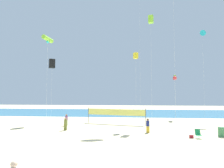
{
  "coord_description": "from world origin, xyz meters",
  "views": [
    {
      "loc": [
        1.11,
        -17.27,
        4.35
      ],
      "look_at": [
        -1.55,
        10.82,
        5.88
      ],
      "focal_mm": 31.06,
      "sensor_mm": 36.0,
      "label": 1
    }
  ],
  "objects_px": {
    "beachgoer_olive_shirt": "(65,123)",
    "kite_black_box": "(52,64)",
    "kite_lime_tube": "(48,39)",
    "beachgoer_navy_shirt": "(148,125)",
    "folding_beach_chair": "(198,134)",
    "kite_cyan_delta": "(203,33)",
    "kite_lime_box": "(151,20)",
    "kite_yellow_box": "(136,56)",
    "kite_red_inflatable": "(175,78)",
    "volleyball_net": "(116,113)",
    "beachgoer_plum_shirt": "(66,119)",
    "trash_barrel": "(222,132)",
    "beach_handbag": "(191,137)"
  },
  "relations": [
    {
      "from": "volleyball_net",
      "to": "folding_beach_chair",
      "type": "bearing_deg",
      "value": -43.85
    },
    {
      "from": "volleyball_net",
      "to": "kite_cyan_delta",
      "type": "relative_size",
      "value": 0.56
    },
    {
      "from": "folding_beach_chair",
      "to": "beach_handbag",
      "type": "height_order",
      "value": "folding_beach_chair"
    },
    {
      "from": "kite_lime_box",
      "to": "beachgoer_olive_shirt",
      "type": "bearing_deg",
      "value": -149.58
    },
    {
      "from": "kite_yellow_box",
      "to": "beach_handbag",
      "type": "bearing_deg",
      "value": -51.41
    },
    {
      "from": "volleyball_net",
      "to": "kite_lime_tube",
      "type": "height_order",
      "value": "kite_lime_tube"
    },
    {
      "from": "kite_cyan_delta",
      "to": "kite_yellow_box",
      "type": "bearing_deg",
      "value": -147.6
    },
    {
      "from": "folding_beach_chair",
      "to": "kite_cyan_delta",
      "type": "relative_size",
      "value": 0.06
    },
    {
      "from": "trash_barrel",
      "to": "volleyball_net",
      "type": "height_order",
      "value": "volleyball_net"
    },
    {
      "from": "beachgoer_navy_shirt",
      "to": "trash_barrel",
      "type": "height_order",
      "value": "beachgoer_navy_shirt"
    },
    {
      "from": "volleyball_net",
      "to": "kite_red_inflatable",
      "type": "height_order",
      "value": "kite_red_inflatable"
    },
    {
      "from": "beachgoer_olive_shirt",
      "to": "kite_yellow_box",
      "type": "xyz_separation_m",
      "value": [
        8.67,
        3.63,
        8.86
      ]
    },
    {
      "from": "folding_beach_chair",
      "to": "kite_cyan_delta",
      "type": "bearing_deg",
      "value": 67.2
    },
    {
      "from": "kite_yellow_box",
      "to": "volleyball_net",
      "type": "bearing_deg",
      "value": 146.81
    },
    {
      "from": "kite_lime_box",
      "to": "volleyball_net",
      "type": "bearing_deg",
      "value": -169.93
    },
    {
      "from": "beachgoer_plum_shirt",
      "to": "kite_red_inflatable",
      "type": "distance_m",
      "value": 20.54
    },
    {
      "from": "beachgoer_olive_shirt",
      "to": "kite_lime_tube",
      "type": "height_order",
      "value": "kite_lime_tube"
    },
    {
      "from": "kite_lime_box",
      "to": "kite_cyan_delta",
      "type": "distance_m",
      "value": 10.37
    },
    {
      "from": "beachgoer_olive_shirt",
      "to": "folding_beach_chair",
      "type": "xyz_separation_m",
      "value": [
        14.59,
        -2.96,
        -0.37
      ]
    },
    {
      "from": "beach_handbag",
      "to": "kite_black_box",
      "type": "height_order",
      "value": "kite_black_box"
    },
    {
      "from": "kite_yellow_box",
      "to": "kite_cyan_delta",
      "type": "bearing_deg",
      "value": 32.4
    },
    {
      "from": "beachgoer_plum_shirt",
      "to": "folding_beach_chair",
      "type": "relative_size",
      "value": 1.81
    },
    {
      "from": "beach_handbag",
      "to": "kite_yellow_box",
      "type": "xyz_separation_m",
      "value": [
        -5.26,
        6.6,
        9.55
      ]
    },
    {
      "from": "kite_lime_tube",
      "to": "beachgoer_navy_shirt",
      "type": "bearing_deg",
      "value": 10.1
    },
    {
      "from": "beachgoer_plum_shirt",
      "to": "kite_black_box",
      "type": "bearing_deg",
      "value": 7.03
    },
    {
      "from": "beachgoer_olive_shirt",
      "to": "trash_barrel",
      "type": "bearing_deg",
      "value": -55.11
    },
    {
      "from": "beachgoer_olive_shirt",
      "to": "kite_yellow_box",
      "type": "height_order",
      "value": "kite_yellow_box"
    },
    {
      "from": "beachgoer_olive_shirt",
      "to": "kite_lime_box",
      "type": "xyz_separation_m",
      "value": [
        11.11,
        6.52,
        15.06
      ]
    },
    {
      "from": "folding_beach_chair",
      "to": "volleyball_net",
      "type": "bearing_deg",
      "value": 135.79
    },
    {
      "from": "kite_black_box",
      "to": "folding_beach_chair",
      "type": "bearing_deg",
      "value": -25.17
    },
    {
      "from": "trash_barrel",
      "to": "kite_yellow_box",
      "type": "xyz_separation_m",
      "value": [
        -8.59,
        5.59,
        9.21
      ]
    },
    {
      "from": "beachgoer_navy_shirt",
      "to": "folding_beach_chair",
      "type": "height_order",
      "value": "beachgoer_navy_shirt"
    },
    {
      "from": "beachgoer_olive_shirt",
      "to": "kite_red_inflatable",
      "type": "height_order",
      "value": "kite_red_inflatable"
    },
    {
      "from": "kite_black_box",
      "to": "kite_lime_tube",
      "type": "relative_size",
      "value": 0.91
    },
    {
      "from": "trash_barrel",
      "to": "kite_cyan_delta",
      "type": "xyz_separation_m",
      "value": [
        3.12,
        13.02,
        14.39
      ]
    },
    {
      "from": "kite_lime_tube",
      "to": "kite_red_inflatable",
      "type": "relative_size",
      "value": 1.37
    },
    {
      "from": "kite_lime_tube",
      "to": "kite_yellow_box",
      "type": "xyz_separation_m",
      "value": [
        9.98,
        6.18,
        -0.83
      ]
    },
    {
      "from": "trash_barrel",
      "to": "kite_lime_box",
      "type": "height_order",
      "value": "kite_lime_box"
    },
    {
      "from": "volleyball_net",
      "to": "kite_lime_tube",
      "type": "relative_size",
      "value": 0.81
    },
    {
      "from": "beachgoer_plum_shirt",
      "to": "kite_cyan_delta",
      "type": "bearing_deg",
      "value": -115.99
    },
    {
      "from": "beach_handbag",
      "to": "kite_lime_tube",
      "type": "relative_size",
      "value": 0.03
    },
    {
      "from": "beachgoer_navy_shirt",
      "to": "kite_yellow_box",
      "type": "bearing_deg",
      "value": 58.09
    },
    {
      "from": "volleyball_net",
      "to": "kite_cyan_delta",
      "type": "height_order",
      "value": "kite_cyan_delta"
    },
    {
      "from": "kite_red_inflatable",
      "to": "kite_cyan_delta",
      "type": "xyz_separation_m",
      "value": [
        4.4,
        -1.86,
        7.57
      ]
    },
    {
      "from": "trash_barrel",
      "to": "beach_handbag",
      "type": "relative_size",
      "value": 2.59
    },
    {
      "from": "kite_red_inflatable",
      "to": "trash_barrel",
      "type": "bearing_deg",
      "value": -85.11
    },
    {
      "from": "beachgoer_olive_shirt",
      "to": "kite_black_box",
      "type": "height_order",
      "value": "kite_black_box"
    },
    {
      "from": "beachgoer_plum_shirt",
      "to": "kite_red_inflatable",
      "type": "height_order",
      "value": "kite_red_inflatable"
    },
    {
      "from": "trash_barrel",
      "to": "kite_cyan_delta",
      "type": "height_order",
      "value": "kite_cyan_delta"
    },
    {
      "from": "beachgoer_navy_shirt",
      "to": "beach_handbag",
      "type": "relative_size",
      "value": 4.26
    }
  ]
}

